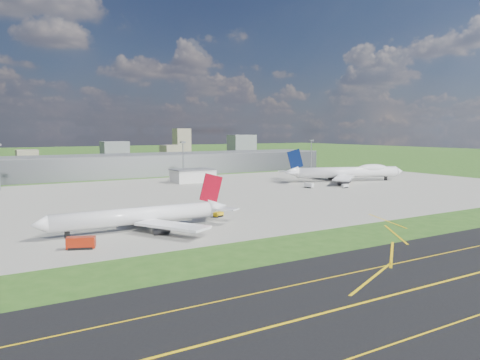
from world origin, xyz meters
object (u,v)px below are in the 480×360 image
van_white_near (309,186)px  tug_yellow (218,215)px  airliner_red_twin (142,216)px  van_white_far (345,186)px  airliner_blue_quad (347,172)px  fire_truck (81,243)px

van_white_near → tug_yellow: bearing=105.6°
airliner_red_twin → van_white_far: airliner_red_twin is taller
airliner_blue_quad → van_white_far: airliner_blue_quad is taller
airliner_blue_quad → van_white_far: (-26.60, -25.94, -4.89)m
fire_truck → tug_yellow: fire_truck is taller
airliner_red_twin → airliner_blue_quad: (165.75, 76.63, 1.19)m
tug_yellow → van_white_far: 114.27m
van_white_far → fire_truck: bearing=-162.8°
airliner_red_twin → van_white_far: bearing=-159.2°
tug_yellow → fire_truck: bearing=-176.5°
airliner_red_twin → van_white_near: airliner_red_twin is taller
airliner_blue_quad → tug_yellow: airliner_blue_quad is taller
fire_truck → tug_yellow: 60.76m
airliner_red_twin → van_white_far: 148.15m
fire_truck → tug_yellow: size_ratio=1.94×
tug_yellow → van_white_near: 103.32m
tug_yellow → van_white_near: bearing=12.1°
airliner_blue_quad → fire_truck: (-188.74, -91.86, -4.28)m
airliner_blue_quad → van_white_near: size_ratio=13.10×
van_white_near → van_white_far: (17.72, -11.03, -0.32)m
tug_yellow → airliner_red_twin: bearing=174.6°
fire_truck → airliner_red_twin: bearing=55.5°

